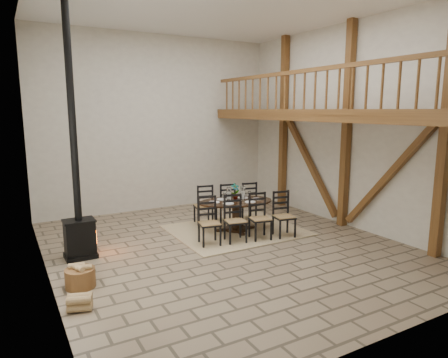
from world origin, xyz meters
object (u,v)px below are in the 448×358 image
log_basket (80,277)px  log_stack (80,303)px  dining_table (237,216)px  wood_stove (78,201)px

log_basket → log_stack: size_ratio=1.22×
dining_table → log_stack: (-3.99, -2.15, -0.27)m
wood_stove → log_basket: size_ratio=10.25×
wood_stove → dining_table: bearing=-1.8°
dining_table → wood_stove: size_ratio=0.47×
dining_table → log_stack: size_ratio=5.83×
dining_table → wood_stove: bearing=-169.8°
wood_stove → log_stack: bearing=-101.1°
dining_table → log_stack: 4.54m
log_basket → log_stack: (-0.15, -0.81, -0.06)m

